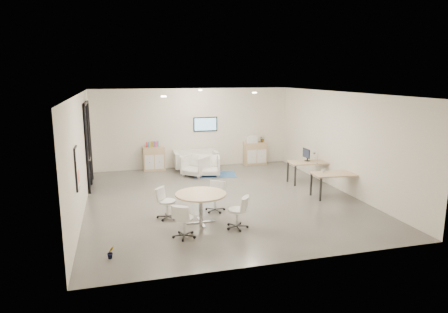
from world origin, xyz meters
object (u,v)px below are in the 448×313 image
sideboard_right (255,153)px  desk_rear (309,164)px  loveseat (196,160)px  round_table (201,196)px  desk_front (336,176)px  armchair_right (209,165)px  armchair_left (195,165)px  sideboard_left (154,159)px

sideboard_right → desk_rear: sideboard_right is taller
loveseat → round_table: 6.06m
desk_rear → desk_front: bearing=-84.5°
desk_front → armchair_right: bearing=136.6°
loveseat → armchair_right: 1.25m
sideboard_right → armchair_left: 3.12m
armchair_right → desk_front: 4.81m
sideboard_right → armchair_right: (-2.32, -1.40, -0.06)m
armchair_right → armchair_left: bearing=-176.9°
armchair_left → desk_front: size_ratio=0.58×
sideboard_right → desk_rear: (0.83, -3.29, 0.20)m
sideboard_right → loveseat: bearing=-175.9°
sideboard_left → desk_front: 7.15m
desk_rear → round_table: round_table is taller
sideboard_left → armchair_left: bearing=-43.1°
sideboard_right → armchair_left: size_ratio=1.10×
loveseat → round_table: bearing=-98.5°
armchair_left → desk_rear: bearing=14.5°
armchair_right → round_table: bearing=-92.5°
sideboard_right → round_table: sideboard_right is taller
sideboard_left → desk_front: (5.09, -5.02, 0.20)m
loveseat → desk_rear: loveseat is taller
round_table → desk_front: bearing=14.1°
desk_rear → round_table: size_ratio=1.15×
sideboard_right → loveseat: size_ratio=0.54×
loveseat → round_table: size_ratio=1.35×
sideboard_left → armchair_left: size_ratio=1.09×
loveseat → armchair_right: size_ratio=2.14×
armchair_right → sideboard_left: bearing=156.8°
armchair_right → round_table: (-1.32, -4.74, 0.30)m
loveseat → desk_front: size_ratio=1.18×
sideboard_right → desk_front: 5.08m
armchair_right → round_table: armchair_right is taller
desk_rear → desk_front: 1.72m
desk_rear → armchair_left: bearing=156.6°
sideboard_left → round_table: 6.18m
sideboard_left → loveseat: bearing=-6.8°
sideboard_right → desk_front: bearing=-80.4°
loveseat → desk_front: loveseat is taller
armchair_left → desk_rear: size_ratio=0.58×
sideboard_right → armchair_right: sideboard_right is taller
sideboard_left → round_table: bearing=-84.4°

